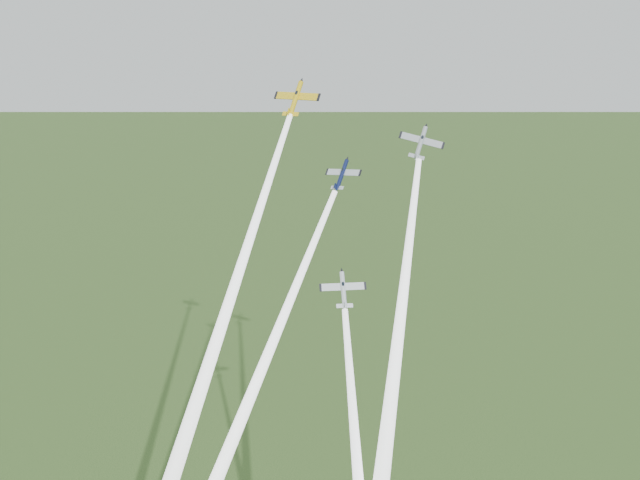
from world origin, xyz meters
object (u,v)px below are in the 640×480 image
Objects in this scene: plane_navy at (342,174)px; plane_silver_low at (343,290)px; plane_yellow at (296,99)px; plane_silver_right at (421,143)px.

plane_silver_low is at bearing -54.41° from plane_navy.
plane_yellow is at bearing 105.04° from plane_silver_low.
plane_yellow is 34.54m from plane_silver_low.
plane_yellow is 22.46m from plane_silver_right.
plane_silver_low is (12.71, -17.48, -26.94)m from plane_yellow.
plane_silver_low is at bearing -118.48° from plane_silver_right.
plane_navy is at bearing -167.61° from plane_silver_right.
plane_navy is 20.98m from plane_silver_low.
plane_silver_right is 28.13m from plane_silver_low.
plane_silver_low is (-8.79, -17.20, -20.45)m from plane_silver_right.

